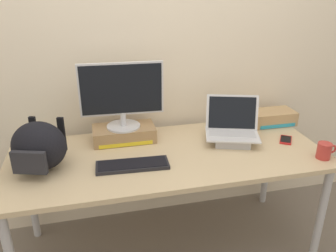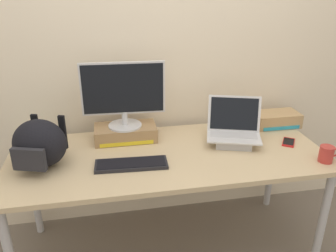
% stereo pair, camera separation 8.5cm
% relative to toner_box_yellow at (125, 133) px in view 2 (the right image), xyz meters
% --- Properties ---
extents(ground_plane, '(20.00, 20.00, 0.00)m').
position_rel_toner_box_yellow_xyz_m(ground_plane, '(0.24, -0.24, -0.79)').
color(ground_plane, '#70665B').
extents(back_wall, '(7.00, 0.10, 2.60)m').
position_rel_toner_box_yellow_xyz_m(back_wall, '(0.24, 0.26, 0.51)').
color(back_wall, beige).
rests_on(back_wall, ground).
extents(desk, '(1.92, 0.81, 0.74)m').
position_rel_toner_box_yellow_xyz_m(desk, '(0.24, -0.24, -0.11)').
color(desk, tan).
rests_on(desk, ground).
extents(toner_box_yellow, '(0.40, 0.21, 0.10)m').
position_rel_toner_box_yellow_xyz_m(toner_box_yellow, '(0.00, 0.00, 0.00)').
color(toner_box_yellow, '#9E7A51').
rests_on(toner_box_yellow, desk).
extents(desktop_monitor, '(0.53, 0.22, 0.43)m').
position_rel_toner_box_yellow_xyz_m(desktop_monitor, '(-0.00, -0.00, 0.27)').
color(desktop_monitor, silver).
rests_on(desktop_monitor, toner_box_yellow).
extents(open_laptop, '(0.39, 0.33, 0.29)m').
position_rel_toner_box_yellow_xyz_m(open_laptop, '(0.68, -0.18, 0.01)').
color(open_laptop, '#ADADB2').
rests_on(open_laptop, desk).
extents(external_keyboard, '(0.42, 0.16, 0.02)m').
position_rel_toner_box_yellow_xyz_m(external_keyboard, '(0.00, -0.36, -0.04)').
color(external_keyboard, black).
rests_on(external_keyboard, desk).
extents(messenger_backpack, '(0.36, 0.34, 0.28)m').
position_rel_toner_box_yellow_xyz_m(messenger_backpack, '(-0.49, -0.26, 0.09)').
color(messenger_backpack, black).
rests_on(messenger_backpack, desk).
extents(coffee_mug, '(0.12, 0.08, 0.10)m').
position_rel_toner_box_yellow_xyz_m(coffee_mug, '(1.13, -0.52, 0.00)').
color(coffee_mug, '#B2332D').
rests_on(coffee_mug, desk).
extents(cell_phone, '(0.13, 0.15, 0.01)m').
position_rel_toner_box_yellow_xyz_m(cell_phone, '(1.04, -0.25, -0.04)').
color(cell_phone, red).
rests_on(cell_phone, desk).
extents(plush_toy, '(0.11, 0.11, 0.11)m').
position_rel_toner_box_yellow_xyz_m(plush_toy, '(-0.57, -0.04, 0.01)').
color(plush_toy, '#2393CC').
rests_on(plush_toy, desk).
extents(toner_box_cyan, '(0.32, 0.18, 0.10)m').
position_rel_toner_box_yellow_xyz_m(toner_box_cyan, '(1.09, 0.03, 0.00)').
color(toner_box_cyan, tan).
rests_on(toner_box_cyan, desk).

